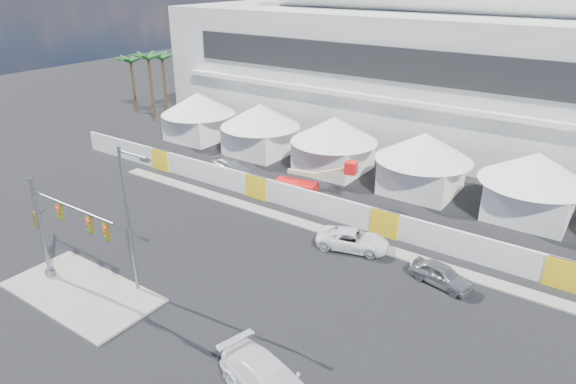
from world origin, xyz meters
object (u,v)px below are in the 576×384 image
Objects in this scene: traffic_mast at (56,231)px; boom_lift at (302,185)px; pickup_near at (271,383)px; lot_car_c at (230,167)px; streetlight_median at (130,212)px; sedan_silver at (441,274)px; pickup_curb at (353,240)px.

traffic_mast is 1.05× the size of boom_lift.
boom_lift is at bearing 44.90° from pickup_near.
lot_car_c is 0.49× the size of streetlight_median.
traffic_mast is 5.03m from streetlight_median.
traffic_mast is (-19.06, -13.65, 3.19)m from sedan_silver.
sedan_silver is 24.46m from lot_car_c.
streetlight_median is at bearing 129.87° from pickup_curb.
sedan_silver is 0.44× the size of streetlight_median.
traffic_mast reaches higher than lot_car_c.
boom_lift is at bearing 78.34° from sedan_silver.
sedan_silver is at bearing 35.60° from traffic_mast.
streetlight_median is at bearing -102.01° from boom_lift.
traffic_mast is 0.86× the size of streetlight_median.
lot_car_c is at bearing 53.24° from pickup_curb.
traffic_mast reaches higher than pickup_near.
boom_lift is at bearing 77.85° from traffic_mast.
pickup_near is (3.52, -14.43, 0.16)m from pickup_curb.
pickup_curb is 15.41m from streetlight_median.
streetlight_median is 18.43m from boom_lift.
boom_lift is (4.33, 20.13, -2.88)m from traffic_mast.
pickup_curb is 0.85× the size of pickup_near.
pickup_curb is at bearing 95.29° from sedan_silver.
pickup_curb is at bearing -46.93° from boom_lift.
streetlight_median is (-11.67, 2.23, 4.56)m from pickup_near.
streetlight_median is at bearing -143.89° from lot_car_c.
boom_lift is (-14.73, 6.48, 0.31)m from sedan_silver.
boom_lift is (8.71, -0.53, 0.34)m from lot_car_c.
lot_car_c is at bearing 59.48° from pickup_near.
pickup_near reaches higher than pickup_curb.
pickup_near is 28.93m from lot_car_c.
streetlight_median reaches higher than lot_car_c.
traffic_mast is at bearing 105.05° from pickup_near.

